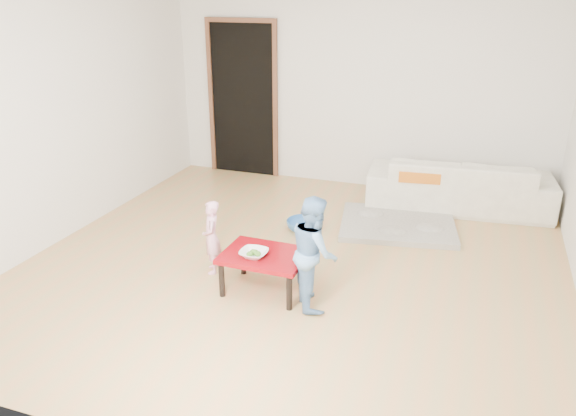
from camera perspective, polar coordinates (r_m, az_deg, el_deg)
The scene contains 13 objects.
floor at distance 5.44m, azimuth 0.71°, elevation -5.64°, with size 5.00×5.00×0.01m, color tan.
back_wall at distance 7.35m, azimuth 7.21°, elevation 12.12°, with size 5.00×0.02×2.60m, color silver.
left_wall at distance 6.23m, azimuth -21.85°, elevation 9.06°, with size 0.02×5.00×2.60m, color silver.
doorway at distance 7.87m, azimuth -4.55°, elevation 10.82°, with size 1.02×0.08×2.11m, color brown, non-canonical shape.
sofa at distance 6.98m, azimuth 16.96°, elevation 2.44°, with size 2.12×0.83×0.62m, color white.
cushion at distance 6.71m, azimuth 13.21°, elevation 3.49°, with size 0.47×0.41×0.12m, color orange.
red_table at distance 4.91m, azimuth -2.37°, elevation -6.53°, with size 0.72×0.54×0.36m, color maroon, non-canonical shape.
bowl at distance 4.76m, azimuth -3.49°, elevation -4.65°, with size 0.24×0.24×0.06m, color white.
broccoli at distance 4.76m, azimuth -3.49°, elevation -4.66°, with size 0.12×0.12×0.06m, color #2D5919, non-canonical shape.
child_pink at distance 5.20m, azimuth -7.77°, elevation -2.95°, with size 0.25×0.17×0.70m, color pink.
child_blue at distance 4.58m, azimuth 2.68°, elevation -4.47°, with size 0.47×0.36×0.96m, color #5596C5.
basin at distance 6.12m, azimuth 1.64°, elevation -1.80°, with size 0.38×0.38×0.12m, color #2C64A6.
blanket at distance 6.34m, azimuth 11.08°, elevation -1.65°, with size 1.24×1.03×0.06m, color #BAB3A4, non-canonical shape.
Camera 1 is at (1.55, -4.58, 2.49)m, focal length 35.00 mm.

